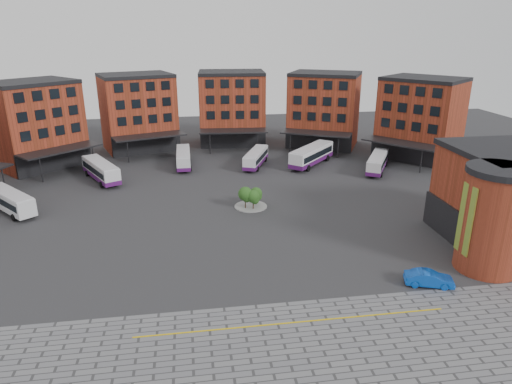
{
  "coord_description": "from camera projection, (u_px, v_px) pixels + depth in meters",
  "views": [
    {
      "loc": [
        -5.83,
        -44.77,
        22.94
      ],
      "look_at": [
        1.94,
        6.79,
        4.0
      ],
      "focal_mm": 32.0,
      "sensor_mm": 36.0,
      "label": 1
    }
  ],
  "objects": [
    {
      "name": "blue_car",
      "position": [
        429.0,
        279.0,
        42.68
      ],
      "size": [
        4.73,
        2.84,
        1.47
      ],
      "primitive_type": "imported",
      "rotation": [
        0.0,
        0.0,
        1.26
      ],
      "color": "#0E49B9",
      "rests_on": "ground"
    },
    {
      "name": "bus_b",
      "position": [
        101.0,
        170.0,
        71.74
      ],
      "size": [
        7.32,
        10.82,
        3.07
      ],
      "rotation": [
        0.0,
        0.0,
        0.49
      ],
      "color": "silver",
      "rests_on": "ground"
    },
    {
      "name": "tree_island",
      "position": [
        251.0,
        196.0,
        60.8
      ],
      "size": [
        4.4,
        4.4,
        3.07
      ],
      "color": "gray",
      "rests_on": "ground"
    },
    {
      "name": "yellow_line",
      "position": [
        294.0,
        322.0,
        37.51
      ],
      "size": [
        26.0,
        0.15,
        0.02
      ],
      "primitive_type": "cube",
      "color": "gold",
      "rests_on": "paving_zone"
    },
    {
      "name": "main_building",
      "position": [
        194.0,
        119.0,
        82.67
      ],
      "size": [
        94.14,
        42.48,
        14.6
      ],
      "color": "#983621",
      "rests_on": "ground"
    },
    {
      "name": "bus_a",
      "position": [
        10.0,
        200.0,
        59.41
      ],
      "size": [
        8.33,
        9.12,
        2.85
      ],
      "rotation": [
        0.0,
        0.0,
        0.71
      ],
      "color": "silver",
      "rests_on": "ground"
    },
    {
      "name": "ground",
      "position": [
        248.0,
        248.0,
        50.26
      ],
      "size": [
        160.0,
        160.0,
        0.0
      ],
      "primitive_type": "plane",
      "color": "#28282B",
      "rests_on": "ground"
    },
    {
      "name": "bus_c",
      "position": [
        183.0,
        158.0,
        79.13
      ],
      "size": [
        2.58,
        10.02,
        2.82
      ],
      "rotation": [
        0.0,
        0.0,
        0.01
      ],
      "color": "silver",
      "rests_on": "ground"
    },
    {
      "name": "bus_e",
      "position": [
        312.0,
        155.0,
        79.81
      ],
      "size": [
        9.93,
        10.58,
        3.33
      ],
      "rotation": [
        0.0,
        0.0,
        -0.73
      ],
      "color": "white",
      "rests_on": "ground"
    },
    {
      "name": "bus_f",
      "position": [
        377.0,
        162.0,
        76.47
      ],
      "size": [
        7.1,
        9.91,
        2.85
      ],
      "rotation": [
        0.0,
        0.0,
        -0.53
      ],
      "color": "silver",
      "rests_on": "ground"
    },
    {
      "name": "east_building",
      "position": [
        512.0,
        199.0,
        49.63
      ],
      "size": [
        17.4,
        15.4,
        10.6
      ],
      "color": "#983621",
      "rests_on": "ground"
    },
    {
      "name": "bus_d",
      "position": [
        256.0,
        158.0,
        79.33
      ],
      "size": [
        5.78,
        9.84,
        2.74
      ],
      "rotation": [
        0.0,
        0.0,
        -0.39
      ],
      "color": "white",
      "rests_on": "ground"
    }
  ]
}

